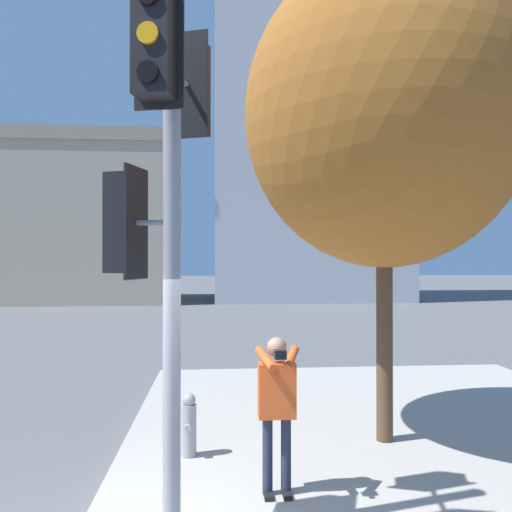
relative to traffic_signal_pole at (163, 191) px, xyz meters
The scene contains 7 objects.
sidewalk_corner 5.45m from the traffic_signal_pole, 43.77° to the left, with size 8.00×8.00×0.15m.
traffic_signal_pole is the anchor object (origin of this frame).
person_photographer 2.54m from the traffic_signal_pole, 37.08° to the left, with size 0.50×0.53×1.68m.
street_tree 3.91m from the traffic_signal_pole, 39.57° to the left, with size 3.91×3.91×6.71m.
fire_hydrant 3.38m from the traffic_signal_pole, 86.61° to the left, with size 0.19×0.25×0.80m.
building_left 30.37m from the traffic_signal_pole, 107.61° to the left, with size 13.87×8.39×10.40m.
building_right 31.60m from the traffic_signal_pole, 77.54° to the left, with size 12.77×9.31×22.06m.
Camera 1 is at (0.80, -4.03, 2.67)m, focal length 35.00 mm.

